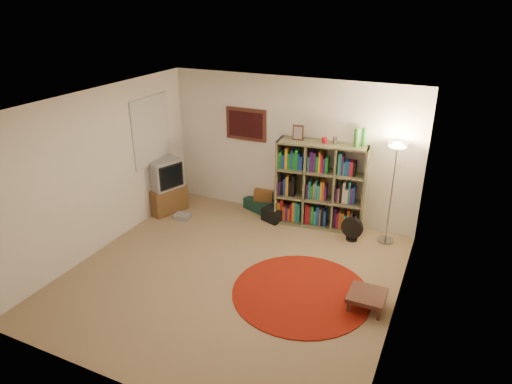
# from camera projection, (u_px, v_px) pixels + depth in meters

# --- Properties ---
(room) EXTENTS (4.54, 4.54, 2.54)m
(room) POSITION_uv_depth(u_px,v_px,m) (229.00, 194.00, 6.15)
(room) COLOR #917655
(room) RESTS_ON ground
(bookshelf) EXTENTS (1.54, 0.59, 1.80)m
(bookshelf) POSITION_uv_depth(u_px,v_px,m) (319.00, 186.00, 7.78)
(bookshelf) COLOR #646142
(bookshelf) RESTS_ON ground
(floor_lamp) EXTENTS (0.35, 0.35, 1.69)m
(floor_lamp) POSITION_uv_depth(u_px,v_px,m) (396.00, 160.00, 6.95)
(floor_lamp) COLOR gray
(floor_lamp) RESTS_ON ground
(floor_fan) EXTENTS (0.37, 0.21, 0.41)m
(floor_fan) POSITION_uv_depth(u_px,v_px,m) (352.00, 229.00, 7.46)
(floor_fan) COLOR black
(floor_fan) RESTS_ON ground
(tv_stand) EXTENTS (0.68, 0.81, 1.01)m
(tv_stand) POSITION_uv_depth(u_px,v_px,m) (165.00, 186.00, 8.39)
(tv_stand) COLOR brown
(tv_stand) RESTS_ON ground
(dvd_box) EXTENTS (0.29, 0.25, 0.09)m
(dvd_box) POSITION_uv_depth(u_px,v_px,m) (182.00, 216.00, 8.24)
(dvd_box) COLOR #949498
(dvd_box) RESTS_ON ground
(suitcase) EXTENTS (0.74, 0.61, 0.20)m
(suitcase) POSITION_uv_depth(u_px,v_px,m) (263.00, 205.00, 8.56)
(suitcase) COLOR #113126
(suitcase) RESTS_ON ground
(wicker_basket) EXTENTS (0.40, 0.33, 0.20)m
(wicker_basket) POSITION_uv_depth(u_px,v_px,m) (264.00, 195.00, 8.49)
(wicker_basket) COLOR brown
(wicker_basket) RESTS_ON suitcase
(duffel_bag) EXTENTS (0.42, 0.38, 0.24)m
(duffel_bag) POSITION_uv_depth(u_px,v_px,m) (273.00, 214.00, 8.15)
(duffel_bag) COLOR black
(duffel_bag) RESTS_ON ground
(red_rug) EXTENTS (1.89, 1.89, 0.02)m
(red_rug) POSITION_uv_depth(u_px,v_px,m) (301.00, 293.00, 6.20)
(red_rug) COLOR maroon
(red_rug) RESTS_ON ground
(side_table) EXTENTS (0.47, 0.47, 0.22)m
(side_table) POSITION_uv_depth(u_px,v_px,m) (367.00, 296.00, 5.85)
(side_table) COLOR #3E1C16
(side_table) RESTS_ON ground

